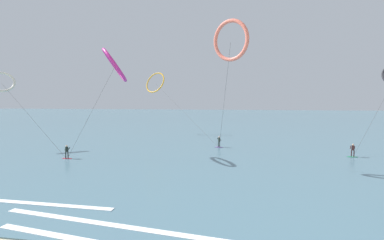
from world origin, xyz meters
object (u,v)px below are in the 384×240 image
object	(u,v)px
surfer_crimson	(67,153)
kite_ivory	(1,82)
surfer_emerald	(353,151)
surfer_violet	(219,143)
kite_magenta	(115,65)
kite_amber	(155,83)
kite_coral	(231,41)

from	to	relation	value
surfer_crimson	kite_ivory	bearing A→B (deg)	104.57
surfer_emerald	surfer_violet	bearing A→B (deg)	9.80
surfer_crimson	kite_magenta	size ratio (longest dim) A/B	0.12
kite_amber	surfer_crimson	bearing A→B (deg)	-72.06
surfer_emerald	kite_magenta	xyz separation A→B (m)	(-29.98, -4.40, 10.91)
surfer_crimson	kite_coral	world-z (taller)	kite_coral
surfer_crimson	kite_amber	world-z (taller)	kite_amber
surfer_crimson	kite_amber	bearing A→B (deg)	26.84
kite_coral	kite_amber	size ratio (longest dim) A/B	0.88
kite_coral	kite_ivory	size ratio (longest dim) A/B	1.01
surfer_violet	surfer_emerald	bearing A→B (deg)	35.73
kite_coral	kite_amber	distance (m)	33.24
kite_amber	kite_magenta	bearing A→B (deg)	-60.14
surfer_crimson	kite_amber	distance (m)	28.91
kite_amber	kite_ivory	bearing A→B (deg)	-101.88
kite_magenta	kite_amber	xyz separation A→B (m)	(-2.20, 24.35, -0.58)
surfer_crimson	kite_ivory	size ratio (longest dim) A/B	0.11
surfer_emerald	kite_amber	bearing A→B (deg)	-7.61
kite_ivory	kite_amber	xyz separation A→B (m)	(16.50, 22.23, 1.16)
surfer_violet	surfer_emerald	distance (m)	17.84
surfer_violet	kite_magenta	xyz separation A→B (m)	(-12.70, -8.83, 10.91)
kite_coral	kite_magenta	bearing A→B (deg)	15.72
surfer_crimson	surfer_violet	bearing A→B (deg)	-24.39
surfer_crimson	kite_ivory	distance (m)	16.80
surfer_violet	kite_ivory	distance (m)	33.39
surfer_emerald	kite_coral	xyz separation A→B (m)	(-15.33, -8.62, 12.56)
surfer_crimson	kite_magenta	world-z (taller)	kite_magenta
surfer_crimson	surfer_emerald	bearing A→B (deg)	-45.41
kite_ivory	kite_amber	size ratio (longest dim) A/B	0.88
kite_coral	kite_ivory	xyz separation A→B (m)	(-33.34, 6.34, -3.40)
surfer_crimson	kite_ivory	xyz separation A→B (m)	(-13.31, 4.59, 9.17)
kite_amber	kite_coral	bearing A→B (deg)	-34.78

